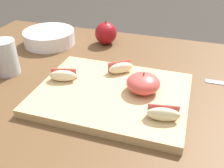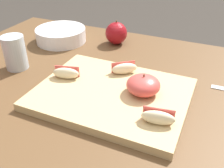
% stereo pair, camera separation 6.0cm
% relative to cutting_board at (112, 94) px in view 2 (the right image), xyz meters
% --- Properties ---
extents(dining_table, '(1.14, 0.76, 0.78)m').
position_rel_cutting_board_xyz_m(dining_table, '(-0.05, 0.08, -0.14)').
color(dining_table, brown).
rests_on(dining_table, ground_plane).
extents(cutting_board, '(0.39, 0.30, 0.02)m').
position_rel_cutting_board_xyz_m(cutting_board, '(0.00, 0.00, 0.00)').
color(cutting_board, tan).
rests_on(cutting_board, dining_table).
extents(apple_half_skin_up, '(0.09, 0.09, 0.05)m').
position_rel_cutting_board_xyz_m(apple_half_skin_up, '(0.08, 0.02, 0.03)').
color(apple_half_skin_up, '#D14C47').
rests_on(apple_half_skin_up, cutting_board).
extents(apple_wedge_middle, '(0.08, 0.04, 0.03)m').
position_rel_cutting_board_xyz_m(apple_wedge_middle, '(0.14, -0.08, 0.03)').
color(apple_wedge_middle, beige).
rests_on(apple_wedge_middle, cutting_board).
extents(apple_wedge_near_knife, '(0.08, 0.04, 0.03)m').
position_rel_cutting_board_xyz_m(apple_wedge_near_knife, '(-0.14, 0.01, 0.03)').
color(apple_wedge_near_knife, beige).
rests_on(apple_wedge_near_knife, cutting_board).
extents(apple_wedge_left, '(0.07, 0.06, 0.03)m').
position_rel_cutting_board_xyz_m(apple_wedge_left, '(-0.00, 0.10, 0.03)').
color(apple_wedge_left, beige).
rests_on(apple_wedge_left, cutting_board).
extents(whole_apple_red_delicious, '(0.08, 0.08, 0.09)m').
position_rel_cutting_board_xyz_m(whole_apple_red_delicious, '(-0.13, 0.33, 0.03)').
color(whole_apple_red_delicious, maroon).
rests_on(whole_apple_red_delicious, dining_table).
extents(ceramic_fruit_bowl, '(0.19, 0.19, 0.05)m').
position_rel_cutting_board_xyz_m(ceramic_fruit_bowl, '(-0.33, 0.27, 0.02)').
color(ceramic_fruit_bowl, white).
rests_on(ceramic_fruit_bowl, dining_table).
extents(drinking_glass_water, '(0.07, 0.07, 0.10)m').
position_rel_cutting_board_xyz_m(drinking_glass_water, '(-0.34, 0.03, 0.04)').
color(drinking_glass_water, silver).
rests_on(drinking_glass_water, dining_table).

